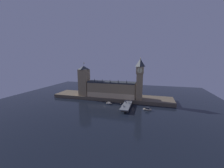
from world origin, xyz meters
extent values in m
plane|color=black|center=(0.00, 0.00, 0.00)|extent=(400.00, 400.00, 0.00)
cube|color=brown|center=(0.00, 39.00, 2.96)|extent=(220.00, 42.00, 5.93)
cube|color=#9E845B|center=(2.67, 31.78, 18.68)|extent=(86.14, 22.57, 25.51)
cube|color=beige|center=(2.67, 20.38, 10.52)|extent=(86.14, 0.20, 9.18)
cube|color=#2D3338|center=(2.67, 31.78, 32.64)|extent=(86.14, 20.76, 2.40)
cone|color=#2D3338|center=(-26.04, 22.19, 36.64)|extent=(2.40, 2.40, 5.61)
cone|color=#2D3338|center=(-11.68, 22.19, 36.64)|extent=(2.40, 2.40, 5.61)
cone|color=#2D3338|center=(2.67, 22.19, 36.64)|extent=(2.40, 2.40, 5.61)
cone|color=#2D3338|center=(17.03, 22.19, 36.64)|extent=(2.40, 2.40, 5.61)
cone|color=#2D3338|center=(31.39, 22.19, 36.64)|extent=(2.40, 2.40, 5.61)
cube|color=#9E845B|center=(52.49, 26.45, 27.96)|extent=(9.89, 9.89, 44.07)
cube|color=#9E845B|center=(52.49, 26.45, 55.72)|extent=(11.68, 11.68, 11.45)
cylinder|color=beige|center=(52.49, 20.48, 55.72)|extent=(8.28, 0.25, 8.28)
cylinder|color=beige|center=(52.49, 32.41, 55.72)|extent=(8.28, 0.25, 8.28)
cylinder|color=beige|center=(58.46, 26.45, 55.72)|extent=(0.25, 8.28, 8.28)
cylinder|color=beige|center=(46.53, 26.45, 55.72)|extent=(0.25, 8.28, 8.28)
cube|color=black|center=(52.49, 20.30, 56.34)|extent=(0.36, 0.10, 6.21)
pyramid|color=#2D3338|center=(52.49, 26.45, 67.80)|extent=(11.68, 11.68, 12.71)
sphere|color=gold|center=(52.49, 26.45, 74.95)|extent=(1.60, 1.60, 1.60)
cube|color=#9E845B|center=(-50.71, 30.01, 30.35)|extent=(17.02, 17.02, 48.85)
pyramid|color=#2D3338|center=(-50.71, 30.01, 58.03)|extent=(17.36, 17.36, 6.52)
cylinder|color=#99999E|center=(-50.71, 30.01, 64.29)|extent=(0.24, 0.24, 6.00)
cube|color=gold|center=(-49.61, 30.01, 66.39)|extent=(2.00, 0.08, 1.20)
cube|color=slate|center=(36.54, -5.00, 4.83)|extent=(12.27, 46.00, 1.40)
cube|color=brown|center=(36.54, -18.80, 2.07)|extent=(10.43, 3.20, 4.13)
cube|color=brown|center=(36.54, -9.60, 2.07)|extent=(10.43, 3.20, 4.13)
cube|color=brown|center=(36.54, -0.40, 2.07)|extent=(10.43, 3.20, 4.13)
cube|color=brown|center=(36.54, 8.80, 2.07)|extent=(10.43, 3.20, 4.13)
cube|color=silver|center=(33.84, 3.86, 6.18)|extent=(1.92, 4.09, 0.94)
cube|color=black|center=(33.84, 3.86, 6.87)|extent=(1.57, 1.84, 0.45)
cylinder|color=black|center=(32.93, 5.13, 5.85)|extent=(0.22, 0.64, 0.64)
cylinder|color=black|center=(34.75, 5.13, 5.85)|extent=(0.22, 0.64, 0.64)
cylinder|color=black|center=(32.93, 2.59, 5.85)|extent=(0.22, 0.64, 0.64)
cylinder|color=black|center=(34.75, 2.59, 5.85)|extent=(0.22, 0.64, 0.64)
cube|color=silver|center=(33.84, -14.80, 6.15)|extent=(1.87, 3.87, 0.88)
cube|color=black|center=(33.84, -14.80, 6.81)|extent=(1.53, 1.74, 0.45)
cylinder|color=black|center=(32.95, -13.61, 5.85)|extent=(0.22, 0.64, 0.64)
cylinder|color=black|center=(34.73, -13.61, 5.85)|extent=(0.22, 0.64, 0.64)
cylinder|color=black|center=(32.95, -16.00, 5.85)|extent=(0.22, 0.64, 0.64)
cylinder|color=black|center=(34.73, -16.00, 5.85)|extent=(0.22, 0.64, 0.64)
cube|color=white|center=(39.24, 1.55, 6.11)|extent=(1.86, 4.58, 0.80)
cube|color=black|center=(39.24, 1.55, 6.73)|extent=(1.53, 2.06, 0.45)
cylinder|color=black|center=(40.12, 0.13, 5.85)|extent=(0.22, 0.64, 0.64)
cylinder|color=black|center=(38.36, 0.13, 5.85)|extent=(0.22, 0.64, 0.64)
cylinder|color=black|center=(40.12, 2.97, 5.85)|extent=(0.22, 0.64, 0.64)
cylinder|color=black|center=(38.36, 2.97, 5.85)|extent=(0.22, 0.64, 0.64)
cylinder|color=black|center=(31.14, -15.52, 5.97)|extent=(0.28, 0.28, 0.87)
cylinder|color=gray|center=(31.14, -15.52, 6.77)|extent=(0.38, 0.38, 0.73)
sphere|color=tan|center=(31.14, -15.52, 7.25)|extent=(0.24, 0.24, 0.24)
cylinder|color=black|center=(31.14, 4.33, 5.94)|extent=(0.28, 0.28, 0.82)
cylinder|color=navy|center=(31.14, 4.33, 6.70)|extent=(0.38, 0.38, 0.69)
sphere|color=tan|center=(31.14, 4.33, 7.15)|extent=(0.22, 0.22, 0.22)
cylinder|color=#2D3333|center=(30.74, -19.72, 5.78)|extent=(0.56, 0.56, 0.50)
cylinder|color=#2D3333|center=(30.74, -19.72, 8.68)|extent=(0.18, 0.18, 5.29)
sphere|color=#F9E5A3|center=(30.74, -19.72, 11.88)|extent=(0.60, 0.60, 0.60)
sphere|color=#F9E5A3|center=(30.29, -19.72, 11.53)|extent=(0.44, 0.44, 0.44)
sphere|color=#F9E5A3|center=(31.19, -19.72, 11.53)|extent=(0.44, 0.44, 0.44)
cylinder|color=#2D3333|center=(42.34, -5.00, 5.78)|extent=(0.56, 0.56, 0.50)
cylinder|color=#2D3333|center=(42.34, -5.00, 8.97)|extent=(0.18, 0.18, 5.87)
sphere|color=#F9E5A3|center=(42.34, -5.00, 12.46)|extent=(0.60, 0.60, 0.60)
sphere|color=#F9E5A3|center=(41.89, -5.00, 12.11)|extent=(0.44, 0.44, 0.44)
sphere|color=#F9E5A3|center=(42.79, -5.00, 12.11)|extent=(0.44, 0.44, 0.44)
cylinder|color=#2D3333|center=(30.74, 9.72, 5.78)|extent=(0.56, 0.56, 0.50)
cylinder|color=#2D3333|center=(30.74, 9.72, 8.29)|extent=(0.18, 0.18, 4.51)
sphere|color=#F9E5A3|center=(30.74, 9.72, 11.09)|extent=(0.60, 0.60, 0.60)
sphere|color=#F9E5A3|center=(30.29, 9.72, 10.74)|extent=(0.44, 0.44, 0.44)
sphere|color=#F9E5A3|center=(31.19, 9.72, 10.74)|extent=(0.44, 0.44, 0.44)
ellipsoid|color=#1E2842|center=(5.31, 5.65, 0.90)|extent=(11.80, 6.68, 1.81)
cube|color=tan|center=(5.31, 5.65, 1.72)|extent=(10.31, 5.55, 0.24)
cube|color=#B7B2A8|center=(5.31, 5.65, 2.75)|extent=(5.48, 3.71, 1.81)
ellipsoid|color=#B2A893|center=(67.23, -5.64, 1.19)|extent=(12.86, 5.12, 2.39)
cube|color=tan|center=(67.23, -5.64, 2.28)|extent=(11.29, 4.21, 0.24)
cube|color=#2D333D|center=(67.23, -5.64, 3.59)|extent=(5.86, 2.94, 2.39)
camera|label=1|loc=(69.22, -201.43, 72.44)|focal=22.00mm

